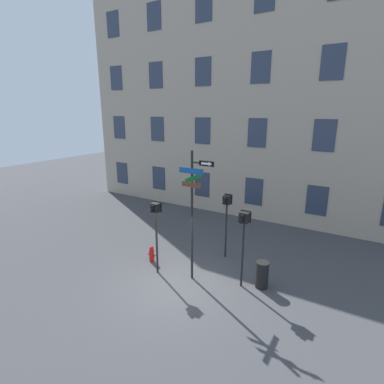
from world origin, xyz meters
TOP-DOWN VIEW (x-y plane):
  - ground_plane at (0.00, 0.00)m, footprint 60.00×60.00m
  - building_facade at (-0.00, 8.54)m, footprint 24.00×0.64m
  - street_sign_pole at (0.34, 0.82)m, footprint 1.34×1.07m
  - pedestrian_signal_left at (-1.10, 0.48)m, footprint 0.36×0.40m
  - pedestrian_signal_right at (2.09, 1.30)m, footprint 0.38×0.40m
  - pedestrian_signal_across at (0.64, 3.06)m, footprint 0.35×0.40m
  - fire_hydrant at (-1.86, 1.06)m, footprint 0.37×0.21m
  - trash_bin at (2.76, 1.61)m, footprint 0.48×0.48m

SIDE VIEW (x-z plane):
  - ground_plane at x=0.00m, z-range 0.00..0.00m
  - fire_hydrant at x=-1.86m, z-range -0.01..0.69m
  - trash_bin at x=2.76m, z-range 0.00..1.00m
  - pedestrian_signal_across at x=0.64m, z-range 0.78..3.61m
  - pedestrian_signal_left at x=-1.10m, z-range 0.77..3.68m
  - pedestrian_signal_right at x=2.09m, z-range 0.81..3.68m
  - street_sign_pole at x=0.34m, z-range 0.49..5.38m
  - building_facade at x=0.00m, z-range 0.00..13.37m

